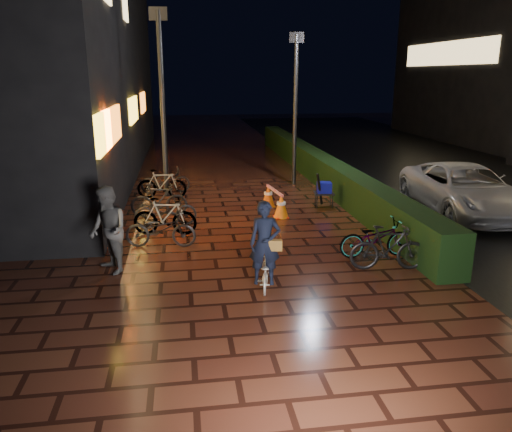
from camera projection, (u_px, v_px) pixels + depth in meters
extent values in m
plane|color=#381911|center=(266.00, 256.00, 10.94)|extent=(80.00, 80.00, 0.00)
cube|color=black|center=(502.00, 192.00, 16.95)|extent=(11.00, 60.00, 0.01)
cube|color=black|center=(317.00, 166.00, 18.87)|extent=(0.70, 20.00, 1.00)
imported|color=#575759|center=(108.00, 230.00, 9.84)|extent=(1.00, 1.07, 1.76)
imported|color=#BCBCC1|center=(465.00, 189.00, 14.22)|extent=(2.58, 5.05, 1.37)
cube|color=yellow|center=(104.00, 132.00, 11.17)|extent=(0.08, 2.00, 0.90)
cube|color=orange|center=(112.00, 126.00, 12.60)|extent=(0.08, 3.00, 0.90)
cube|color=yellow|center=(133.00, 110.00, 18.31)|extent=(0.08, 2.80, 0.90)
cube|color=orange|center=(143.00, 102.00, 23.06)|extent=(0.08, 2.20, 0.90)
cube|color=#FFD88C|center=(125.00, 2.00, 16.84)|extent=(0.06, 1.20, 1.20)
cube|color=#FFD88C|center=(446.00, 53.00, 28.58)|extent=(0.06, 10.00, 1.30)
cylinder|color=black|center=(295.00, 112.00, 17.47)|extent=(0.18, 0.18, 5.15)
cube|color=black|center=(297.00, 37.00, 16.80)|extent=(0.49, 0.25, 0.35)
cylinder|color=black|center=(163.00, 107.00, 15.61)|extent=(0.16, 0.16, 5.70)
cube|color=black|center=(158.00, 14.00, 14.86)|extent=(0.55, 0.13, 0.38)
imported|color=white|center=(265.00, 271.00, 9.32)|extent=(0.61, 1.22, 0.61)
imported|color=black|center=(265.00, 243.00, 9.07)|extent=(0.63, 0.47, 1.57)
cube|color=olive|center=(275.00, 245.00, 9.05)|extent=(0.29, 0.16, 0.20)
cone|color=orange|center=(281.00, 206.00, 13.85)|extent=(0.42, 0.42, 0.67)
cone|color=#DA580B|center=(268.00, 196.00, 15.00)|extent=(0.42, 0.42, 0.67)
cube|color=red|center=(281.00, 217.00, 13.93)|extent=(0.41, 0.41, 0.03)
cube|color=orange|center=(268.00, 206.00, 15.08)|extent=(0.41, 0.41, 0.03)
cube|color=red|center=(275.00, 190.00, 14.34)|extent=(0.25, 1.43, 0.07)
cube|color=black|center=(324.00, 193.00, 14.93)|extent=(0.63, 0.54, 0.04)
cylinder|color=black|center=(317.00, 202.00, 14.81)|extent=(0.04, 0.04, 0.40)
cylinder|color=black|center=(332.00, 202.00, 14.82)|extent=(0.04, 0.04, 0.40)
cylinder|color=black|center=(315.00, 199.00, 15.17)|extent=(0.04, 0.04, 0.40)
cylinder|color=black|center=(330.00, 199.00, 15.18)|extent=(0.04, 0.04, 0.40)
cube|color=#0C109F|center=(324.00, 187.00, 14.88)|extent=(0.46, 0.41, 0.31)
cylinder|color=black|center=(320.00, 189.00, 14.74)|extent=(0.32, 0.37, 1.01)
imported|color=black|center=(165.00, 216.00, 12.31)|extent=(1.62, 0.69, 0.94)
imported|color=black|center=(159.00, 200.00, 13.93)|extent=(1.57, 0.45, 0.94)
imported|color=black|center=(165.00, 210.00, 13.04)|extent=(1.66, 0.71, 0.85)
imported|color=black|center=(162.00, 184.00, 15.94)|extent=(1.61, 0.62, 0.94)
imported|color=black|center=(161.00, 229.00, 11.44)|extent=(1.69, 0.80, 0.85)
imported|color=black|center=(166.00, 180.00, 16.68)|extent=(1.67, 0.74, 0.85)
imported|color=black|center=(376.00, 238.00, 10.82)|extent=(1.63, 0.58, 0.85)
imported|color=black|center=(388.00, 248.00, 10.07)|extent=(1.61, 0.63, 0.94)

